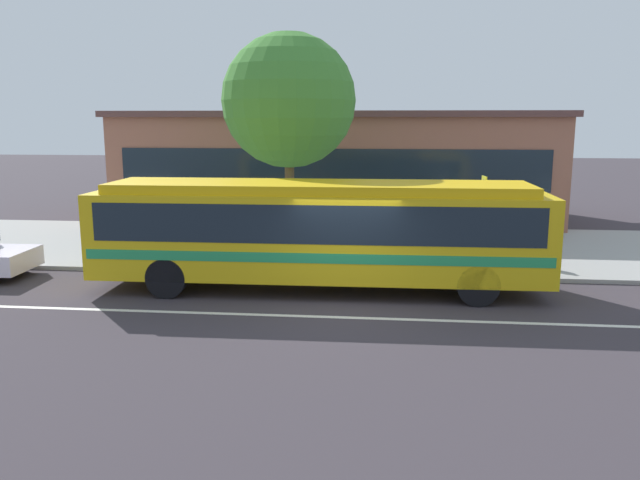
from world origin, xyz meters
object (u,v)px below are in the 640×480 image
object	(u,v)px
transit_bus	(319,228)
bus_stop_sign	(483,211)
pedestrian_waiting_near_sign	(475,231)
pedestrian_walking_along_curb	(512,227)
street_tree_near_stop	(289,101)

from	to	relation	value
transit_bus	bus_stop_sign	bearing A→B (deg)	23.94
transit_bus	pedestrian_waiting_near_sign	world-z (taller)	transit_bus
pedestrian_walking_along_curb	transit_bus	bearing A→B (deg)	-147.45
pedestrian_walking_along_curb	bus_stop_sign	bearing A→B (deg)	-125.73
bus_stop_sign	street_tree_near_stop	world-z (taller)	street_tree_near_stop
pedestrian_waiting_near_sign	street_tree_near_stop	bearing A→B (deg)	165.45
transit_bus	pedestrian_waiting_near_sign	distance (m)	5.17
bus_stop_sign	pedestrian_walking_along_curb	bearing A→B (deg)	54.27
pedestrian_walking_along_curb	street_tree_near_stop	bearing A→B (deg)	172.87
bus_stop_sign	pedestrian_waiting_near_sign	bearing A→B (deg)	94.08
pedestrian_waiting_near_sign	street_tree_near_stop	xyz separation A→B (m)	(-5.67, 1.47, 3.78)
pedestrian_walking_along_curb	bus_stop_sign	xyz separation A→B (m)	(-1.12, -1.56, 0.69)
pedestrian_walking_along_curb	bus_stop_sign	size ratio (longest dim) A/B	0.65
pedestrian_waiting_near_sign	street_tree_near_stop	world-z (taller)	street_tree_near_stop
pedestrian_walking_along_curb	pedestrian_waiting_near_sign	bearing A→B (deg)	-152.66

